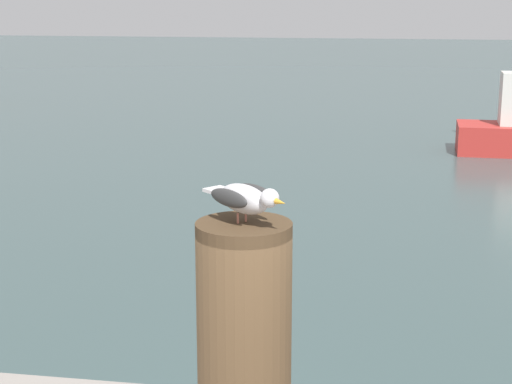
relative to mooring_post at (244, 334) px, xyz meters
name	(u,v)px	position (x,y,z in m)	size (l,w,h in m)	color
mooring_post	(244,334)	(0.00, 0.00, 0.00)	(0.34, 0.34, 0.81)	#4C3823
seagull	(245,198)	(0.01, 0.00, 0.50)	(0.33, 0.29, 0.14)	#C67560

